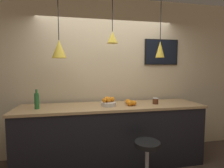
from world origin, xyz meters
TOP-DOWN VIEW (x-y plane):
  - back_wall at (0.00, 1.09)m, footprint 8.00×0.06m
  - service_counter at (0.00, 0.61)m, footprint 3.01×0.74m
  - bar_stool at (0.34, -0.07)m, footprint 0.44×0.44m
  - fruit_bowl at (-0.07, 0.57)m, footprint 0.25×0.25m
  - orange_pile at (0.30, 0.56)m, footprint 0.18×0.27m
  - juice_bottle at (-1.15, 0.56)m, footprint 0.07×0.07m
  - spread_jar at (0.75, 0.56)m, footprint 0.10×0.10m
  - pendant_lamp_left at (-0.82, 0.58)m, footprint 0.22×0.22m
  - pendant_lamp_middle at (0.00, 0.58)m, footprint 0.17×0.17m
  - pendant_lamp_right at (0.82, 0.58)m, footprint 0.15×0.15m
  - mounted_tv at (1.07, 1.03)m, footprint 0.68×0.04m

SIDE VIEW (x-z plane):
  - bar_stool at x=0.34m, z-range 0.07..0.70m
  - service_counter at x=0.00m, z-range 0.00..1.00m
  - orange_pile at x=0.30m, z-range 0.99..1.08m
  - spread_jar at x=0.75m, z-range 1.00..1.10m
  - fruit_bowl at x=-0.07m, z-range 0.99..1.13m
  - juice_bottle at x=-1.15m, z-range 0.98..1.27m
  - back_wall at x=0.00m, z-range 0.00..2.90m
  - pendant_lamp_left at x=-0.82m, z-range 1.37..2.42m
  - mounted_tv at x=1.07m, z-range 1.68..2.17m
  - pendant_lamp_right at x=0.82m, z-range 1.42..2.44m
  - pendant_lamp_middle at x=0.00m, z-range 1.70..2.50m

